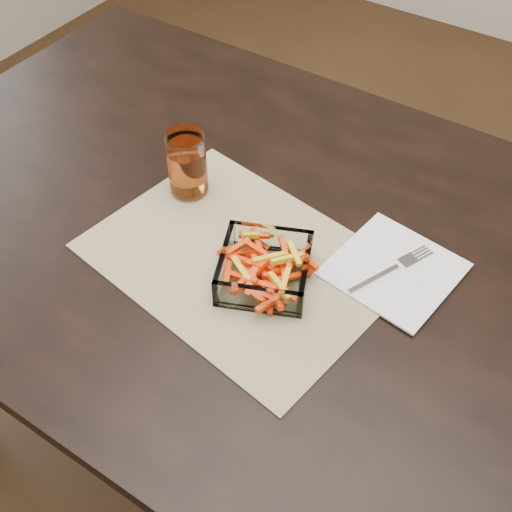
# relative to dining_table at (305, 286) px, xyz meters

# --- Properties ---
(dining_table) EXTENTS (1.60, 0.90, 0.75)m
(dining_table) POSITION_rel_dining_table_xyz_m (0.00, 0.00, 0.00)
(dining_table) COLOR black
(dining_table) RESTS_ON ground
(placemat) EXTENTS (0.50, 0.40, 0.00)m
(placemat) POSITION_rel_dining_table_xyz_m (-0.08, -0.07, 0.09)
(placemat) COLOR tan
(placemat) RESTS_ON dining_table
(glass_bowl) EXTENTS (0.17, 0.17, 0.05)m
(glass_bowl) POSITION_rel_dining_table_xyz_m (-0.02, -0.09, 0.11)
(glass_bowl) COLOR white
(glass_bowl) RESTS_ON placemat
(tumbler) EXTENTS (0.07, 0.07, 0.12)m
(tumbler) POSITION_rel_dining_table_xyz_m (-0.24, 0.01, 0.14)
(tumbler) COLOR white
(tumbler) RESTS_ON placemat
(napkin) EXTENTS (0.20, 0.20, 0.00)m
(napkin) POSITION_rel_dining_table_xyz_m (0.13, 0.04, 0.09)
(napkin) COLOR white
(napkin) RESTS_ON placemat
(fork) EXTENTS (0.08, 0.15, 0.00)m
(fork) POSITION_rel_dining_table_xyz_m (0.13, 0.03, 0.10)
(fork) COLOR silver
(fork) RESTS_ON napkin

